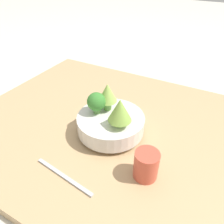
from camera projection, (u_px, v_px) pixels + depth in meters
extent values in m
plane|color=beige|center=(116.00, 134.00, 0.78)|extent=(6.00, 6.00, 0.00)
cube|color=tan|center=(116.00, 130.00, 0.77)|extent=(1.05, 0.80, 0.04)
cylinder|color=silver|center=(112.00, 131.00, 0.72)|extent=(0.10, 0.10, 0.01)
cylinder|color=silver|center=(112.00, 124.00, 0.70)|extent=(0.22, 0.22, 0.05)
cylinder|color=#609347|center=(97.00, 110.00, 0.70)|extent=(0.02, 0.02, 0.02)
sphere|color=#387A2D|center=(96.00, 102.00, 0.68)|extent=(0.06, 0.06, 0.06)
cylinder|color=#6BA34C|center=(108.00, 105.00, 0.71)|extent=(0.03, 0.03, 0.03)
cone|color=#93B751|center=(107.00, 93.00, 0.69)|extent=(0.06, 0.06, 0.06)
cylinder|color=#6BA34C|center=(120.00, 123.00, 0.65)|extent=(0.03, 0.03, 0.02)
cone|color=#84AD47|center=(120.00, 110.00, 0.62)|extent=(0.07, 0.07, 0.07)
cylinder|color=#C64C38|center=(146.00, 165.00, 0.56)|extent=(0.07, 0.07, 0.08)
cube|color=#B2B2B7|center=(64.00, 176.00, 0.58)|extent=(0.20, 0.03, 0.01)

